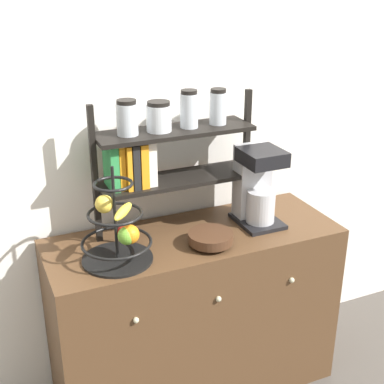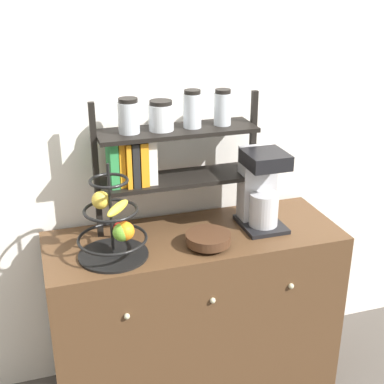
# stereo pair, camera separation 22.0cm
# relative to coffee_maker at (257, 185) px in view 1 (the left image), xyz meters

# --- Properties ---
(wall_back) EXTENTS (7.00, 0.05, 2.60)m
(wall_back) POSITION_rel_coffee_maker_xyz_m (-0.31, 0.26, 0.32)
(wall_back) COLOR silver
(wall_back) RESTS_ON ground_plane
(sideboard) EXTENTS (1.27, 0.48, 0.80)m
(sideboard) POSITION_rel_coffee_maker_xyz_m (-0.31, -0.02, -0.58)
(sideboard) COLOR #4C331E
(sideboard) RESTS_ON ground_plane
(coffee_maker) EXTENTS (0.18, 0.23, 0.35)m
(coffee_maker) POSITION_rel_coffee_maker_xyz_m (0.00, 0.00, 0.00)
(coffee_maker) COLOR black
(coffee_maker) RESTS_ON sideboard
(fruit_stand) EXTENTS (0.28, 0.28, 0.39)m
(fruit_stand) POSITION_rel_coffee_maker_xyz_m (-0.66, -0.10, -0.05)
(fruit_stand) COLOR black
(fruit_stand) RESTS_ON sideboard
(wooden_bowl) EXTENTS (0.19, 0.19, 0.06)m
(wooden_bowl) POSITION_rel_coffee_maker_xyz_m (-0.28, -0.13, -0.14)
(wooden_bowl) COLOR #422819
(wooden_bowl) RESTS_ON sideboard
(shelf_hutch) EXTENTS (0.71, 0.20, 0.60)m
(shelf_hutch) POSITION_rel_coffee_maker_xyz_m (-0.42, 0.10, 0.20)
(shelf_hutch) COLOR black
(shelf_hutch) RESTS_ON sideboard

